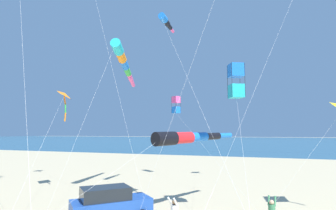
{
  "coord_description": "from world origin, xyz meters",
  "views": [
    {
      "loc": [
        11.17,
        2.17,
        4.85
      ],
      "look_at": [
        -7.11,
        -4.33,
        6.84
      ],
      "focal_mm": 28.8,
      "sensor_mm": 36.0,
      "label": 1
    }
  ],
  "objects_px": {
    "kite_box_orange_high_right": "(176,105)",
    "kite_windsock_small_distant": "(187,138)",
    "parked_car": "(110,203)",
    "kite_box_striped_overhead": "(236,81)",
    "kite_windsock_black_fish_shape": "(123,61)",
    "kite_windsock_rainbow_low_near": "(166,22)",
    "kite_delta_white_trailing": "(65,95)"
  },
  "relations": [
    {
      "from": "kite_box_orange_high_right",
      "to": "kite_windsock_small_distant",
      "type": "height_order",
      "value": "kite_box_orange_high_right"
    },
    {
      "from": "parked_car",
      "to": "kite_windsock_small_distant",
      "type": "relative_size",
      "value": 0.34
    },
    {
      "from": "kite_box_striped_overhead",
      "to": "parked_car",
      "type": "bearing_deg",
      "value": -68.95
    },
    {
      "from": "kite_windsock_small_distant",
      "to": "kite_windsock_black_fish_shape",
      "type": "bearing_deg",
      "value": -116.8
    },
    {
      "from": "kite_windsock_rainbow_low_near",
      "to": "kite_delta_white_trailing",
      "type": "xyz_separation_m",
      "value": [
        1.76,
        -8.4,
        -5.91
      ]
    },
    {
      "from": "kite_windsock_black_fish_shape",
      "to": "kite_delta_white_trailing",
      "type": "height_order",
      "value": "kite_windsock_black_fish_shape"
    },
    {
      "from": "parked_car",
      "to": "kite_windsock_black_fish_shape",
      "type": "distance_m",
      "value": 12.06
    },
    {
      "from": "kite_box_striped_overhead",
      "to": "kite_box_orange_high_right",
      "type": "bearing_deg",
      "value": -148.39
    },
    {
      "from": "kite_box_striped_overhead",
      "to": "kite_delta_white_trailing",
      "type": "height_order",
      "value": "kite_box_striped_overhead"
    },
    {
      "from": "kite_box_orange_high_right",
      "to": "kite_windsock_black_fish_shape",
      "type": "height_order",
      "value": "kite_windsock_black_fish_shape"
    },
    {
      "from": "parked_car",
      "to": "kite_windsock_rainbow_low_near",
      "type": "distance_m",
      "value": 14.51
    },
    {
      "from": "kite_box_orange_high_right",
      "to": "kite_windsock_small_distant",
      "type": "xyz_separation_m",
      "value": [
        12.23,
        4.68,
        -3.41
      ]
    },
    {
      "from": "kite_box_striped_overhead",
      "to": "kite_windsock_black_fish_shape",
      "type": "height_order",
      "value": "kite_windsock_black_fish_shape"
    },
    {
      "from": "kite_windsock_small_distant",
      "to": "kite_delta_white_trailing",
      "type": "height_order",
      "value": "kite_delta_white_trailing"
    },
    {
      "from": "kite_delta_white_trailing",
      "to": "parked_car",
      "type": "bearing_deg",
      "value": 57.36
    },
    {
      "from": "parked_car",
      "to": "kite_box_striped_overhead",
      "type": "relative_size",
      "value": 0.49
    },
    {
      "from": "kite_delta_white_trailing",
      "to": "kite_box_striped_overhead",
      "type": "bearing_deg",
      "value": 81.32
    },
    {
      "from": "parked_car",
      "to": "kite_box_striped_overhead",
      "type": "height_order",
      "value": "kite_box_striped_overhead"
    },
    {
      "from": "kite_windsock_rainbow_low_near",
      "to": "kite_windsock_small_distant",
      "type": "distance_m",
      "value": 10.35
    },
    {
      "from": "kite_box_striped_overhead",
      "to": "kite_box_orange_high_right",
      "type": "height_order",
      "value": "kite_box_orange_high_right"
    },
    {
      "from": "kite_windsock_black_fish_shape",
      "to": "kite_windsock_small_distant",
      "type": "height_order",
      "value": "kite_windsock_black_fish_shape"
    },
    {
      "from": "kite_windsock_small_distant",
      "to": "kite_delta_white_trailing",
      "type": "bearing_deg",
      "value": -99.04
    },
    {
      "from": "kite_box_orange_high_right",
      "to": "kite_delta_white_trailing",
      "type": "xyz_separation_m",
      "value": [
        10.46,
        -6.45,
        0.02
      ]
    },
    {
      "from": "parked_car",
      "to": "kite_windsock_black_fish_shape",
      "type": "relative_size",
      "value": 0.32
    },
    {
      "from": "kite_windsock_rainbow_low_near",
      "to": "kite_windsock_black_fish_shape",
      "type": "distance_m",
      "value": 4.83
    },
    {
      "from": "kite_box_striped_overhead",
      "to": "kite_windsock_small_distant",
      "type": "xyz_separation_m",
      "value": [
        -0.4,
        -3.1,
        -3.34
      ]
    },
    {
      "from": "kite_box_orange_high_right",
      "to": "kite_windsock_rainbow_low_near",
      "type": "distance_m",
      "value": 10.71
    },
    {
      "from": "parked_car",
      "to": "kite_delta_white_trailing",
      "type": "distance_m",
      "value": 11.29
    },
    {
      "from": "parked_car",
      "to": "kite_delta_white_trailing",
      "type": "height_order",
      "value": "kite_delta_white_trailing"
    },
    {
      "from": "kite_box_orange_high_right",
      "to": "kite_box_striped_overhead",
      "type": "bearing_deg",
      "value": 31.61
    },
    {
      "from": "parked_car",
      "to": "kite_windsock_small_distant",
      "type": "height_order",
      "value": "kite_windsock_small_distant"
    },
    {
      "from": "kite_windsock_small_distant",
      "to": "kite_delta_white_trailing",
      "type": "xyz_separation_m",
      "value": [
        -1.77,
        -11.12,
        3.43
      ]
    }
  ]
}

